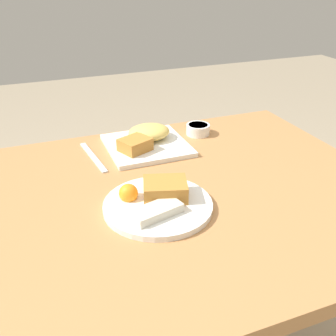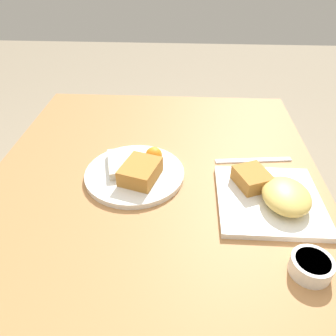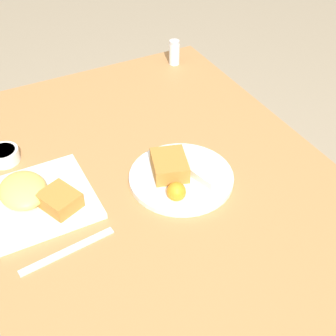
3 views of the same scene
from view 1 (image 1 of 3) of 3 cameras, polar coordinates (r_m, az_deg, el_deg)
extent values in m
cube|color=#B27A47|center=(0.96, 0.70, -4.48)|extent=(1.09, 0.84, 0.04)
cylinder|color=olive|center=(1.63, 11.93, -6.06)|extent=(0.05, 0.05, 0.73)
cube|color=white|center=(1.18, -3.09, 3.29)|extent=(0.23, 0.23, 0.01)
ellipsoid|color=#EAC660|center=(1.19, -2.77, 5.23)|extent=(0.13, 0.10, 0.04)
cube|color=#B77A33|center=(1.12, -4.80, 3.40)|extent=(0.10, 0.10, 0.04)
cylinder|color=white|center=(0.89, -1.47, -5.47)|extent=(0.25, 0.25, 0.01)
cube|color=#B77A33|center=(0.90, -0.41, -3.11)|extent=(0.12, 0.10, 0.04)
cube|color=beige|center=(0.84, -1.67, -6.27)|extent=(0.12, 0.08, 0.02)
sphere|color=orange|center=(0.90, -5.77, -3.66)|extent=(0.04, 0.04, 0.04)
cylinder|color=white|center=(1.27, 4.37, 5.61)|extent=(0.07, 0.07, 0.03)
cylinder|color=#D1B775|center=(1.26, 4.39, 6.22)|extent=(0.06, 0.06, 0.00)
cube|color=silver|center=(1.13, -10.81, 1.58)|extent=(0.04, 0.21, 0.00)
camera|label=2|loc=(1.21, 29.26, 25.21)|focal=35.00mm
camera|label=3|loc=(1.23, -52.37, 30.53)|focal=50.00mm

